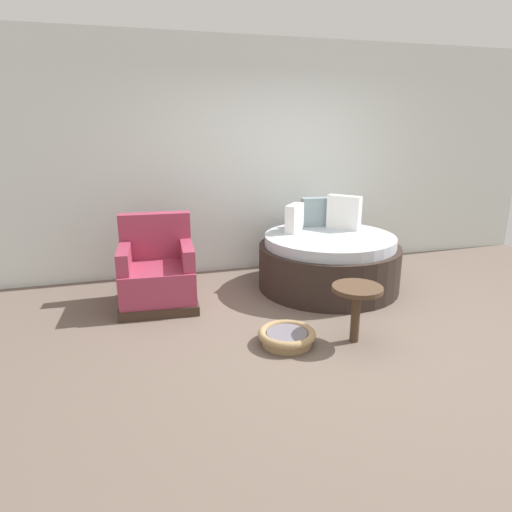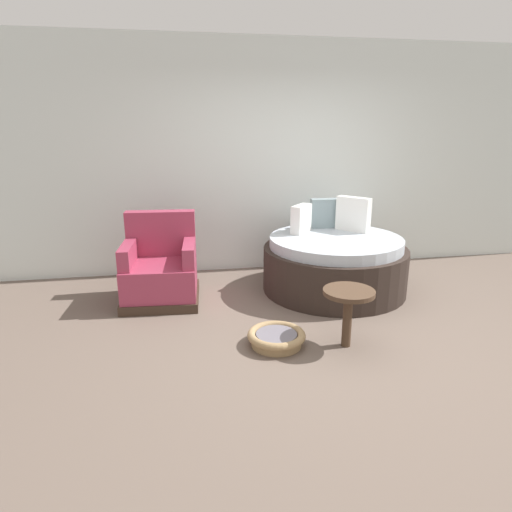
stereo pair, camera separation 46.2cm
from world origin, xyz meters
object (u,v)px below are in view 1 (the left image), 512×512
at_px(round_daybed, 328,260).
at_px(side_table, 357,297).
at_px(pet_basket, 287,336).
at_px(red_armchair, 157,274).

height_order(round_daybed, side_table, round_daybed).
distance_m(round_daybed, side_table, 1.41).
bearing_deg(pet_basket, red_armchair, 128.32).
relative_size(red_armchair, pet_basket, 1.84).
xyz_separation_m(round_daybed, side_table, (-0.37, -1.35, 0.10)).
bearing_deg(side_table, round_daybed, 74.86).
relative_size(red_armchair, side_table, 1.81).
bearing_deg(pet_basket, side_table, -11.14).
height_order(round_daybed, red_armchair, round_daybed).
height_order(red_armchair, pet_basket, red_armchair).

